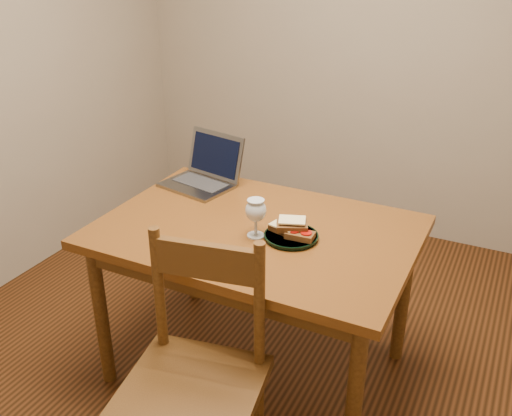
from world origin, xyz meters
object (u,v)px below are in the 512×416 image
at_px(milk_glass, 256,218).
at_px(chair, 195,369).
at_px(plate, 291,237).
at_px(table, 256,246).
at_px(laptop, 205,171).

bearing_deg(milk_glass, chair, -84.23).
relative_size(plate, milk_glass, 1.34).
distance_m(table, milk_glass, 0.18).
height_order(table, chair, chair).
bearing_deg(laptop, chair, -50.00).
bearing_deg(table, chair, -82.20).
xyz_separation_m(table, laptop, (-0.44, 0.32, 0.15)).
bearing_deg(table, milk_glass, -65.79).
xyz_separation_m(table, plate, (0.17, -0.02, 0.09)).
distance_m(chair, plate, 0.67).
height_order(table, laptop, laptop).
bearing_deg(plate, milk_glass, -162.57).
xyz_separation_m(chair, plate, (0.08, 0.62, 0.22)).
xyz_separation_m(chair, milk_glass, (-0.06, 0.58, 0.30)).
relative_size(table, chair, 2.49).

